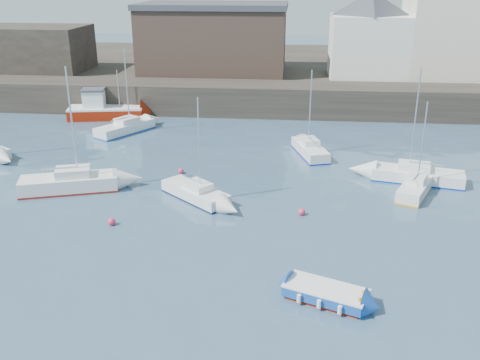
# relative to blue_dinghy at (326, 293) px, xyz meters

# --- Properties ---
(water) EXTENTS (220.00, 220.00, 0.00)m
(water) POSITION_rel_blue_dinghy_xyz_m (-4.80, -1.57, -0.38)
(water) COLOR #2D4760
(water) RESTS_ON ground
(quay_wall) EXTENTS (90.00, 5.00, 3.00)m
(quay_wall) POSITION_rel_blue_dinghy_xyz_m (-4.80, 33.43, 1.12)
(quay_wall) COLOR #28231E
(quay_wall) RESTS_ON ground
(land_strip) EXTENTS (90.00, 32.00, 2.80)m
(land_strip) POSITION_rel_blue_dinghy_xyz_m (-4.80, 51.43, 1.02)
(land_strip) COLOR #28231E
(land_strip) RESTS_ON ground
(bldg_east_a) EXTENTS (13.36, 13.36, 11.80)m
(bldg_east_a) POSITION_rel_blue_dinghy_xyz_m (15.20, 40.43, 8.42)
(bldg_east_a) COLOR beige
(bldg_east_a) RESTS_ON land_strip
(bldg_east_d) EXTENTS (11.14, 11.14, 8.95)m
(bldg_east_d) POSITION_rel_blue_dinghy_xyz_m (6.20, 39.93, 6.98)
(bldg_east_d) COLOR white
(bldg_east_d) RESTS_ON land_strip
(warehouse) EXTENTS (16.40, 10.40, 7.60)m
(warehouse) POSITION_rel_blue_dinghy_xyz_m (-10.80, 41.43, 6.23)
(warehouse) COLOR #3D2D26
(warehouse) RESTS_ON land_strip
(bldg_west) EXTENTS (14.00, 8.00, 5.00)m
(bldg_west) POSITION_rel_blue_dinghy_xyz_m (-32.80, 40.43, 4.92)
(bldg_west) COLOR #353028
(bldg_west) RESTS_ON land_strip
(blue_dinghy) EXTENTS (3.94, 2.79, 0.69)m
(blue_dinghy) POSITION_rel_blue_dinghy_xyz_m (0.00, 0.00, 0.00)
(blue_dinghy) COLOR maroon
(blue_dinghy) RESTS_ON ground
(fishing_boat) EXTENTS (7.55, 3.93, 4.76)m
(fishing_boat) POSITION_rel_blue_dinghy_xyz_m (-20.26, 29.89, 0.54)
(fishing_boat) COLOR maroon
(fishing_boat) RESTS_ON ground
(sailboat_a) EXTENTS (6.58, 3.83, 8.15)m
(sailboat_a) POSITION_rel_blue_dinghy_xyz_m (-16.17, 11.23, 0.19)
(sailboat_a) COLOR white
(sailboat_a) RESTS_ON ground
(sailboat_b) EXTENTS (4.97, 4.66, 6.65)m
(sailboat_b) POSITION_rel_blue_dinghy_xyz_m (-7.66, 10.69, 0.05)
(sailboat_b) COLOR white
(sailboat_b) RESTS_ON ground
(sailboat_c) EXTENTS (3.22, 4.78, 6.04)m
(sailboat_c) POSITION_rel_blue_dinghy_xyz_m (6.43, 12.87, 0.08)
(sailboat_c) COLOR white
(sailboat_c) RESTS_ON ground
(sailboat_d) EXTENTS (6.40, 3.25, 7.81)m
(sailboat_d) POSITION_rel_blue_dinghy_xyz_m (7.01, 15.23, 0.09)
(sailboat_d) COLOR white
(sailboat_d) RESTS_ON ground
(sailboat_f) EXTENTS (3.02, 5.34, 6.62)m
(sailboat_f) POSITION_rel_blue_dinghy_xyz_m (-0.20, 20.33, 0.08)
(sailboat_f) COLOR white
(sailboat_f) RESTS_ON ground
(sailboat_h) EXTENTS (4.64, 5.90, 7.46)m
(sailboat_h) POSITION_rel_blue_dinghy_xyz_m (-16.63, 25.07, 0.10)
(sailboat_h) COLOR white
(sailboat_h) RESTS_ON ground
(buoy_near) EXTENTS (0.45, 0.45, 0.45)m
(buoy_near) POSITION_rel_blue_dinghy_xyz_m (-11.79, 6.48, -0.38)
(buoy_near) COLOR #E22D56
(buoy_near) RESTS_ON ground
(buoy_mid) EXTENTS (0.43, 0.43, 0.43)m
(buoy_mid) POSITION_rel_blue_dinghy_xyz_m (-0.95, 8.91, -0.38)
(buoy_mid) COLOR #E22D56
(buoy_mid) RESTS_ON ground
(buoy_far) EXTENTS (0.40, 0.40, 0.40)m
(buoy_far) POSITION_rel_blue_dinghy_xyz_m (-9.53, 15.17, -0.38)
(buoy_far) COLOR #E22D56
(buoy_far) RESTS_ON ground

